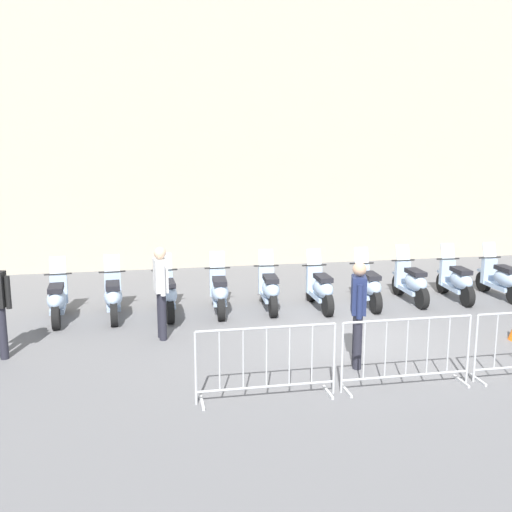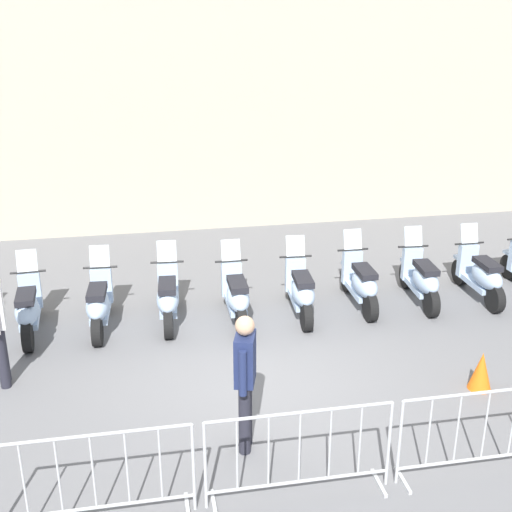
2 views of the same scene
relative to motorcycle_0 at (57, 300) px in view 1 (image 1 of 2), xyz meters
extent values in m
plane|color=slate|center=(5.72, -1.50, -0.45)|extent=(120.00, 120.00, 0.00)
cube|color=#B2A893|center=(4.77, 6.56, 5.00)|extent=(28.09, 5.63, 10.90)
cylinder|color=black|center=(-0.12, 0.69, -0.21)|extent=(0.22, 0.50, 0.48)
cylinder|color=black|center=(0.09, -0.53, -0.21)|extent=(0.22, 0.50, 0.48)
cube|color=#A8C1E0|center=(-0.01, 0.08, -0.17)|extent=(0.43, 0.90, 0.10)
ellipsoid|color=#A8C1E0|center=(0.03, -0.20, 0.07)|extent=(0.50, 0.89, 0.40)
cube|color=black|center=(0.03, -0.17, 0.29)|extent=(0.38, 0.64, 0.10)
cube|color=#A8C1E0|center=(-0.09, 0.51, 0.10)|extent=(0.36, 0.20, 0.60)
cylinder|color=black|center=(-0.09, 0.51, 0.43)|extent=(0.56, 0.13, 0.04)
cube|color=silver|center=(-0.10, 0.56, 0.61)|extent=(0.34, 0.19, 0.35)
cube|color=#A8C1E0|center=(-0.12, 0.69, 0.06)|extent=(0.25, 0.35, 0.06)
cylinder|color=black|center=(0.97, 0.83, -0.21)|extent=(0.22, 0.50, 0.48)
cylinder|color=black|center=(1.18, -0.39, -0.21)|extent=(0.22, 0.50, 0.48)
cube|color=#A8C1E0|center=(1.08, 0.22, -0.17)|extent=(0.42, 0.90, 0.10)
ellipsoid|color=#A8C1E0|center=(1.13, -0.06, 0.07)|extent=(0.50, 0.89, 0.40)
cube|color=black|center=(1.12, -0.03, 0.29)|extent=(0.38, 0.64, 0.10)
cube|color=#A8C1E0|center=(1.01, 0.65, 0.10)|extent=(0.36, 0.20, 0.60)
cylinder|color=black|center=(1.01, 0.65, 0.43)|extent=(0.56, 0.13, 0.04)
cube|color=silver|center=(1.00, 0.70, 0.61)|extent=(0.34, 0.19, 0.35)
cube|color=#A8C1E0|center=(0.97, 0.83, 0.06)|extent=(0.25, 0.35, 0.06)
cylinder|color=black|center=(2.07, 0.93, -0.21)|extent=(0.22, 0.50, 0.48)
cylinder|color=black|center=(2.28, -0.29, -0.21)|extent=(0.22, 0.50, 0.48)
cube|color=#A8C1E0|center=(2.18, 0.32, -0.17)|extent=(0.42, 0.90, 0.10)
ellipsoid|color=#A8C1E0|center=(2.22, 0.04, 0.07)|extent=(0.50, 0.89, 0.40)
cube|color=black|center=(2.22, 0.07, 0.29)|extent=(0.38, 0.64, 0.10)
cube|color=#A8C1E0|center=(2.10, 0.74, 0.10)|extent=(0.36, 0.20, 0.60)
cylinder|color=black|center=(2.10, 0.74, 0.43)|extent=(0.56, 0.13, 0.04)
cube|color=silver|center=(2.10, 0.79, 0.61)|extent=(0.34, 0.19, 0.35)
cube|color=#A8C1E0|center=(2.07, 0.93, 0.06)|extent=(0.25, 0.35, 0.06)
cylinder|color=black|center=(3.24, 1.06, -0.21)|extent=(0.17, 0.49, 0.48)
cylinder|color=black|center=(3.31, -0.18, -0.21)|extent=(0.17, 0.49, 0.48)
cube|color=#A8C1E0|center=(3.27, 0.44, -0.17)|extent=(0.33, 0.88, 0.10)
ellipsoid|color=#A8C1E0|center=(3.29, 0.16, 0.07)|extent=(0.41, 0.86, 0.40)
cube|color=black|center=(3.29, 0.19, 0.29)|extent=(0.31, 0.61, 0.10)
cube|color=#A8C1E0|center=(3.25, 0.87, 0.10)|extent=(0.35, 0.16, 0.60)
cylinder|color=black|center=(3.25, 0.87, 0.43)|extent=(0.56, 0.07, 0.04)
cube|color=silver|center=(3.24, 0.92, 0.61)|extent=(0.33, 0.16, 0.35)
cube|color=#A8C1E0|center=(3.24, 1.06, 0.06)|extent=(0.22, 0.33, 0.06)
cylinder|color=black|center=(4.33, 1.22, -0.21)|extent=(0.16, 0.49, 0.48)
cylinder|color=black|center=(4.39, -0.02, -0.21)|extent=(0.16, 0.49, 0.48)
cube|color=#A8C1E0|center=(4.36, 0.60, -0.17)|extent=(0.32, 0.88, 0.10)
ellipsoid|color=#A8C1E0|center=(4.37, 0.32, 0.07)|extent=(0.40, 0.86, 0.40)
cube|color=black|center=(4.37, 0.35, 0.29)|extent=(0.31, 0.61, 0.10)
cube|color=#A8C1E0|center=(4.34, 1.03, 0.10)|extent=(0.35, 0.16, 0.60)
cylinder|color=black|center=(4.34, 1.03, 0.43)|extent=(0.56, 0.06, 0.04)
cube|color=silver|center=(4.34, 1.08, 0.61)|extent=(0.33, 0.15, 0.35)
cube|color=#A8C1E0|center=(4.33, 1.22, 0.06)|extent=(0.22, 0.33, 0.06)
cylinder|color=black|center=(5.40, 1.20, -0.21)|extent=(0.19, 0.49, 0.48)
cylinder|color=black|center=(5.54, -0.03, -0.21)|extent=(0.19, 0.49, 0.48)
cube|color=#A8C1E0|center=(5.47, 0.58, -0.17)|extent=(0.37, 0.89, 0.10)
ellipsoid|color=#A8C1E0|center=(5.50, 0.30, 0.07)|extent=(0.45, 0.87, 0.40)
cube|color=black|center=(5.50, 0.34, 0.29)|extent=(0.34, 0.63, 0.10)
cube|color=#A8C1E0|center=(5.42, 1.01, 0.10)|extent=(0.35, 0.18, 0.60)
cylinder|color=black|center=(5.42, 1.01, 0.43)|extent=(0.56, 0.10, 0.04)
cube|color=silver|center=(5.42, 1.06, 0.61)|extent=(0.33, 0.17, 0.35)
cube|color=#A8C1E0|center=(5.40, 1.20, 0.06)|extent=(0.23, 0.34, 0.06)
cylinder|color=black|center=(6.53, 1.33, -0.21)|extent=(0.17, 0.49, 0.48)
cylinder|color=black|center=(6.60, 0.09, -0.21)|extent=(0.17, 0.49, 0.48)
cube|color=#A8C1E0|center=(6.57, 0.71, -0.17)|extent=(0.33, 0.88, 0.10)
ellipsoid|color=#A8C1E0|center=(6.58, 0.43, 0.07)|extent=(0.41, 0.86, 0.40)
cube|color=black|center=(6.58, 0.46, 0.29)|extent=(0.31, 0.62, 0.10)
cube|color=#A8C1E0|center=(6.54, 1.15, 0.10)|extent=(0.35, 0.16, 0.60)
cylinder|color=black|center=(6.54, 1.15, 0.43)|extent=(0.56, 0.07, 0.04)
cube|color=silver|center=(6.54, 1.19, 0.61)|extent=(0.33, 0.16, 0.35)
cube|color=#A8C1E0|center=(6.53, 1.33, 0.06)|extent=(0.22, 0.33, 0.06)
cylinder|color=black|center=(7.58, 1.60, -0.21)|extent=(0.19, 0.49, 0.48)
cylinder|color=black|center=(7.71, 0.37, -0.21)|extent=(0.19, 0.49, 0.48)
cube|color=#A8C1E0|center=(7.64, 0.98, -0.17)|extent=(0.37, 0.89, 0.10)
ellipsoid|color=#A8C1E0|center=(7.67, 0.71, 0.07)|extent=(0.44, 0.87, 0.40)
cube|color=black|center=(7.67, 0.74, 0.29)|extent=(0.34, 0.63, 0.10)
cube|color=#A8C1E0|center=(7.60, 1.42, 0.10)|extent=(0.35, 0.17, 0.60)
cylinder|color=black|center=(7.60, 1.42, 0.43)|extent=(0.56, 0.09, 0.04)
cube|color=silver|center=(7.59, 1.46, 0.61)|extent=(0.33, 0.17, 0.35)
cube|color=#A8C1E0|center=(7.58, 1.60, 0.06)|extent=(0.23, 0.34, 0.06)
cylinder|color=black|center=(8.71, 1.70, -0.21)|extent=(0.16, 0.49, 0.48)
cylinder|color=black|center=(8.77, 0.46, -0.21)|extent=(0.16, 0.49, 0.48)
cube|color=#A8C1E0|center=(8.74, 1.08, -0.17)|extent=(0.32, 0.88, 0.10)
ellipsoid|color=#A8C1E0|center=(8.76, 0.80, 0.07)|extent=(0.40, 0.86, 0.40)
cube|color=black|center=(8.76, 0.83, 0.29)|extent=(0.31, 0.61, 0.10)
cube|color=#A8C1E0|center=(8.72, 1.51, 0.10)|extent=(0.35, 0.16, 0.60)
cylinder|color=black|center=(8.72, 1.51, 0.43)|extent=(0.56, 0.06, 0.04)
cube|color=silver|center=(8.72, 1.56, 0.61)|extent=(0.33, 0.16, 0.35)
cube|color=#A8C1E0|center=(8.71, 1.70, 0.06)|extent=(0.22, 0.33, 0.06)
cylinder|color=black|center=(9.77, 1.78, -0.21)|extent=(0.20, 0.49, 0.48)
cube|color=#A8C1E0|center=(9.84, 1.17, -0.17)|extent=(0.38, 0.90, 0.10)
ellipsoid|color=#A8C1E0|center=(9.87, 0.89, 0.07)|extent=(0.46, 0.88, 0.40)
cube|color=black|center=(9.87, 0.92, 0.29)|extent=(0.35, 0.63, 0.10)
cube|color=#A8C1E0|center=(9.79, 1.60, 0.10)|extent=(0.35, 0.18, 0.60)
cylinder|color=black|center=(9.79, 1.60, 0.43)|extent=(0.56, 0.10, 0.04)
cube|color=silver|center=(9.78, 1.65, 0.61)|extent=(0.33, 0.18, 0.35)
cube|color=#A8C1E0|center=(9.77, 1.78, 0.06)|extent=(0.24, 0.34, 0.06)
cube|color=#B2B5B7|center=(2.98, -4.09, -0.43)|extent=(0.09, 0.44, 0.04)
cube|color=#B2B5B7|center=(4.79, -3.88, -0.43)|extent=(0.09, 0.44, 0.04)
cylinder|color=#B2B5B7|center=(2.90, -4.10, 0.07)|extent=(0.04, 0.04, 1.05)
cylinder|color=#B2B5B7|center=(4.87, -3.87, 0.07)|extent=(0.04, 0.04, 1.05)
cylinder|color=#B2B5B7|center=(3.89, -3.98, 0.60)|extent=(1.98, 0.27, 0.04)
cylinder|color=#B2B5B7|center=(3.89, -3.98, -0.27)|extent=(1.98, 0.27, 0.04)
cylinder|color=#B2B5B7|center=(3.23, -4.06, 0.16)|extent=(0.02, 0.02, 0.87)
cylinder|color=#B2B5B7|center=(3.56, -4.02, 0.16)|extent=(0.02, 0.02, 0.87)
cylinder|color=#B2B5B7|center=(3.89, -3.98, 0.16)|extent=(0.02, 0.02, 0.87)
cylinder|color=#B2B5B7|center=(4.21, -3.94, 0.16)|extent=(0.02, 0.02, 0.87)
cylinder|color=#B2B5B7|center=(4.54, -3.91, 0.16)|extent=(0.02, 0.02, 0.87)
cube|color=#B2B5B7|center=(5.07, -3.84, -0.43)|extent=(0.09, 0.44, 0.04)
cube|color=#B2B5B7|center=(6.88, -3.63, -0.43)|extent=(0.09, 0.44, 0.04)
cylinder|color=#B2B5B7|center=(4.99, -3.85, 0.07)|extent=(0.04, 0.04, 1.05)
cylinder|color=#B2B5B7|center=(6.96, -3.62, 0.07)|extent=(0.04, 0.04, 1.05)
cylinder|color=#B2B5B7|center=(5.98, -3.74, 0.60)|extent=(1.98, 0.27, 0.04)
cylinder|color=#B2B5B7|center=(5.98, -3.74, -0.27)|extent=(1.98, 0.27, 0.04)
cylinder|color=#B2B5B7|center=(5.32, -3.81, 0.16)|extent=(0.02, 0.02, 0.87)
cylinder|color=#B2B5B7|center=(5.65, -3.78, 0.16)|extent=(0.02, 0.02, 0.87)
cylinder|color=#B2B5B7|center=(5.98, -3.74, 0.16)|extent=(0.02, 0.02, 0.87)
cylinder|color=#B2B5B7|center=(6.31, -3.70, 0.16)|extent=(0.02, 0.02, 0.87)
cylinder|color=#B2B5B7|center=(6.63, -3.66, 0.16)|extent=(0.02, 0.02, 0.87)
cube|color=#B2B5B7|center=(7.16, -3.60, -0.43)|extent=(0.09, 0.44, 0.04)
cylinder|color=#B2B5B7|center=(7.08, -3.61, 0.07)|extent=(0.04, 0.04, 1.05)
cylinder|color=#B2B5B7|center=(7.41, -3.57, 0.16)|extent=(0.02, 0.02, 0.87)
cylinder|color=#23232D|center=(-0.36, -2.09, 0.00)|extent=(0.14, 0.14, 0.90)
cylinder|color=black|center=(-0.22, -2.09, 0.70)|extent=(0.09, 0.09, 0.55)
cylinder|color=#23232D|center=(5.47, -2.78, 0.00)|extent=(0.14, 0.14, 0.90)
cylinder|color=#23232D|center=(5.44, -2.96, 0.00)|extent=(0.14, 0.14, 0.90)
cube|color=navy|center=(5.46, -2.87, 0.75)|extent=(0.28, 0.39, 0.60)
sphere|color=tan|center=(5.46, -2.87, 1.17)|extent=(0.22, 0.22, 0.22)
cylinder|color=navy|center=(5.49, -2.64, 0.70)|extent=(0.09, 0.09, 0.55)
cylinder|color=navy|center=(5.42, -3.10, 0.70)|extent=(0.09, 0.09, 0.55)
cylinder|color=#23232D|center=(2.17, -1.14, 0.00)|extent=(0.14, 0.14, 0.90)
cylinder|color=#23232D|center=(2.22, -1.31, 0.00)|extent=(0.14, 0.14, 0.90)
cube|color=silver|center=(2.20, -1.23, 0.75)|extent=(0.30, 0.40, 0.60)
sphere|color=beige|center=(2.20, -1.23, 1.17)|extent=(0.22, 0.22, 0.22)
cylinder|color=silver|center=(2.14, -1.00, 0.70)|extent=(0.09, 0.09, 0.55)
cylinder|color=silver|center=(2.26, -1.45, 0.70)|extent=(0.09, 0.09, 0.55)
camera|label=1|loc=(3.16, -11.71, 3.09)|focal=41.01mm
camera|label=2|loc=(5.13, -9.41, 4.49)|focal=46.29mm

